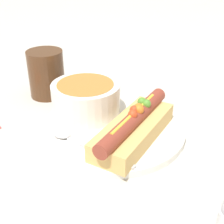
{
  "coord_description": "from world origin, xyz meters",
  "views": [
    {
      "loc": [
        -0.3,
        -0.35,
        0.3
      ],
      "look_at": [
        0.0,
        0.0,
        0.04
      ],
      "focal_mm": 50.0,
      "sensor_mm": 36.0,
      "label": 1
    }
  ],
  "objects_px": {
    "hot_dog": "(132,128)",
    "drinking_glass": "(46,74)",
    "soup_bowl": "(86,97)",
    "spoon": "(76,141)"
  },
  "relations": [
    {
      "from": "hot_dog",
      "to": "drinking_glass",
      "type": "xyz_separation_m",
      "value": [
        -0.01,
        0.25,
        0.01
      ]
    },
    {
      "from": "hot_dog",
      "to": "soup_bowl",
      "type": "relative_size",
      "value": 1.61
    },
    {
      "from": "hot_dog",
      "to": "spoon",
      "type": "height_order",
      "value": "hot_dog"
    },
    {
      "from": "hot_dog",
      "to": "soup_bowl",
      "type": "xyz_separation_m",
      "value": [
        -0.0,
        0.12,
        0.01
      ]
    },
    {
      "from": "hot_dog",
      "to": "drinking_glass",
      "type": "relative_size",
      "value": 2.04
    },
    {
      "from": "drinking_glass",
      "to": "spoon",
      "type": "bearing_deg",
      "value": -108.57
    },
    {
      "from": "hot_dog",
      "to": "soup_bowl",
      "type": "height_order",
      "value": "soup_bowl"
    },
    {
      "from": "drinking_glass",
      "to": "soup_bowl",
      "type": "bearing_deg",
      "value": -89.21
    },
    {
      "from": "soup_bowl",
      "to": "drinking_glass",
      "type": "height_order",
      "value": "drinking_glass"
    },
    {
      "from": "hot_dog",
      "to": "soup_bowl",
      "type": "bearing_deg",
      "value": 72.65
    }
  ]
}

